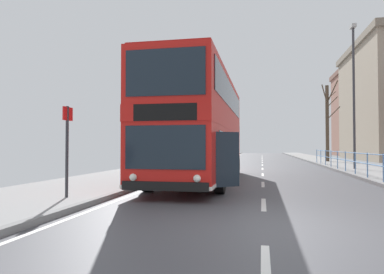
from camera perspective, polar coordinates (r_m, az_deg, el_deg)
name	(u,v)px	position (r m, az deg, el deg)	size (l,w,h in m)	color
ground	(225,224)	(6.80, 5.46, -13.89)	(15.80, 140.00, 0.20)	#49494E
double_decker_bus_main	(201,128)	(14.68, 1.54, 1.55)	(3.19, 11.42, 4.35)	red
pedestrian_railing_far_kerb	(361,160)	(17.96, 25.81, -3.37)	(0.05, 26.45, 1.08)	#598CC6
bus_stop_sign_near	(67,141)	(9.88, -19.67, -0.55)	(0.08, 0.44, 2.42)	#2D2D33
street_lamp_far_side	(354,86)	(23.54, 24.86, 7.54)	(0.28, 0.60, 8.76)	#38383D
bare_tree_far_00	(328,120)	(33.93, 21.22, 2.53)	(2.03, 3.51, 7.17)	#4C3D2D
background_building_02	(379,110)	(56.50, 28.13, 3.84)	(10.10, 17.36, 13.12)	#936656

